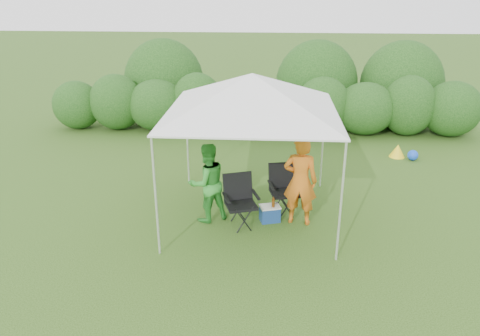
# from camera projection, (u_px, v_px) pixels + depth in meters

# --- Properties ---
(ground) EXTENTS (70.00, 70.00, 0.00)m
(ground) POSITION_uv_depth(u_px,v_px,m) (250.00, 227.00, 8.87)
(ground) COLOR #395C1D
(hedge) EXTENTS (12.95, 1.53, 1.80)m
(hedge) POSITION_uv_depth(u_px,v_px,m) (265.00, 106.00, 14.10)
(hedge) COLOR #255219
(hedge) RESTS_ON ground
(canopy) EXTENTS (3.10, 3.10, 2.83)m
(canopy) POSITION_uv_depth(u_px,v_px,m) (252.00, 94.00, 8.41)
(canopy) COLOR silver
(canopy) RESTS_ON ground
(chair_right) EXTENTS (0.69, 0.65, 0.98)m
(chair_right) POSITION_uv_depth(u_px,v_px,m) (284.00, 185.00, 9.33)
(chair_right) COLOR black
(chair_right) RESTS_ON ground
(chair_left) EXTENTS (0.73, 0.70, 1.00)m
(chair_left) POSITION_uv_depth(u_px,v_px,m) (240.00, 197.00, 8.80)
(chair_left) COLOR black
(chair_left) RESTS_ON ground
(man) EXTENTS (0.70, 0.52, 1.74)m
(man) POSITION_uv_depth(u_px,v_px,m) (300.00, 181.00, 8.74)
(man) COLOR orange
(man) RESTS_ON ground
(woman) EXTENTS (0.96, 0.91, 1.56)m
(woman) POSITION_uv_depth(u_px,v_px,m) (207.00, 183.00, 8.88)
(woman) COLOR green
(woman) RESTS_ON ground
(cooler) EXTENTS (0.45, 0.38, 0.32)m
(cooler) POSITION_uv_depth(u_px,v_px,m) (270.00, 213.00, 9.05)
(cooler) COLOR navy
(cooler) RESTS_ON ground
(bottle) EXTENTS (0.06, 0.06, 0.22)m
(bottle) POSITION_uv_depth(u_px,v_px,m) (273.00, 202.00, 8.91)
(bottle) COLOR #592D0C
(bottle) RESTS_ON cooler
(lawn_toy) EXTENTS (0.68, 0.57, 0.34)m
(lawn_toy) POSITION_uv_depth(u_px,v_px,m) (401.00, 152.00, 12.27)
(lawn_toy) COLOR yellow
(lawn_toy) RESTS_ON ground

